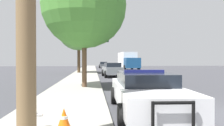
# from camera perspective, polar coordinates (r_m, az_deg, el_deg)

# --- Properties ---
(sidewalk_left) EXTENTS (3.00, 110.00, 0.13)m
(sidewalk_left) POSITION_cam_1_polar(r_m,az_deg,el_deg) (6.53, -14.03, -13.98)
(sidewalk_left) COLOR #99968C
(sidewalk_left) RESTS_ON ground_plane
(police_car) EXTENTS (2.17, 5.31, 1.40)m
(police_car) POSITION_cam_1_polar(r_m,az_deg,el_deg) (7.27, 8.67, -7.22)
(police_car) COLOR white
(police_car) RESTS_ON ground_plane
(fire_hydrant) EXTENTS (0.52, 0.23, 0.72)m
(fire_hydrant) POSITION_cam_1_polar(r_m,az_deg,el_deg) (5.42, -20.43, -12.21)
(fire_hydrant) COLOR white
(fire_hydrant) RESTS_ON sidewalk_left
(traffic_light) EXTENTS (3.17, 0.35, 5.08)m
(traffic_light) POSITION_cam_1_polar(r_m,az_deg,el_deg) (29.88, -4.45, 4.57)
(traffic_light) COLOR #424247
(traffic_light) RESTS_ON sidewalk_left
(car_background_distant) EXTENTS (1.89, 3.97, 1.33)m
(car_background_distant) POSITION_cam_1_polar(r_m,az_deg,el_deg) (46.50, -2.25, -0.45)
(car_background_distant) COLOR #474C51
(car_background_distant) RESTS_ON ground_plane
(car_background_midblock) EXTENTS (2.05, 4.27, 1.44)m
(car_background_midblock) POSITION_cam_1_polar(r_m,az_deg,el_deg) (22.27, 0.06, -1.65)
(car_background_midblock) COLOR slate
(car_background_midblock) RESTS_ON ground_plane
(box_truck) EXTENTS (2.85, 7.82, 3.04)m
(box_truck) POSITION_cam_1_polar(r_m,az_deg,el_deg) (37.36, 4.19, 0.66)
(box_truck) COLOR navy
(box_truck) RESTS_ON ground_plane
(tree_sidewalk_mid) EXTENTS (5.41, 5.41, 8.21)m
(tree_sidewalk_mid) POSITION_cam_1_polar(r_m,az_deg,el_deg) (28.12, -8.68, 8.76)
(tree_sidewalk_mid) COLOR #4C3823
(tree_sidewalk_mid) RESTS_ON sidewalk_left
(tree_sidewalk_near) EXTENTS (4.99, 4.99, 7.28)m
(tree_sidewalk_near) POSITION_cam_1_polar(r_m,az_deg,el_deg) (13.41, -7.26, 14.52)
(tree_sidewalk_near) COLOR brown
(tree_sidewalk_near) RESTS_ON sidewalk_left
(traffic_cone) EXTENTS (0.32, 0.32, 0.48)m
(traffic_cone) POSITION_cam_1_polar(r_m,az_deg,el_deg) (5.35, -12.44, -13.92)
(traffic_cone) COLOR orange
(traffic_cone) RESTS_ON sidewalk_left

